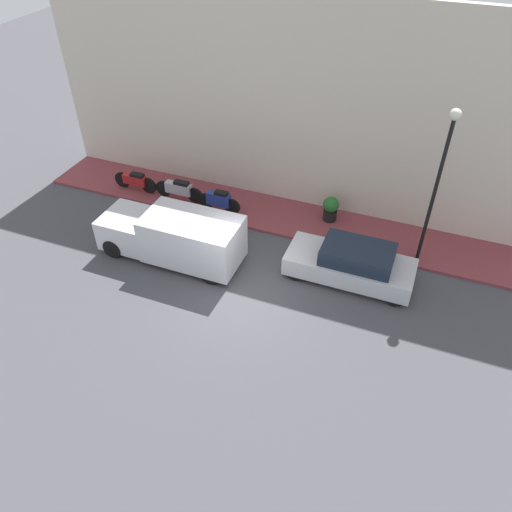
# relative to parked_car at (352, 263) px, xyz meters

# --- Properties ---
(ground_plane) EXTENTS (60.00, 60.00, 0.00)m
(ground_plane) POSITION_rel_parked_car_xyz_m (-1.85, 3.25, -0.64)
(ground_plane) COLOR #47474C
(sidewalk) EXTENTS (2.37, 19.91, 0.10)m
(sidewalk) POSITION_rel_parked_car_xyz_m (2.51, 3.25, -0.59)
(sidewalk) COLOR brown
(sidewalk) RESTS_ON ground_plane
(building_facade) EXTENTS (0.30, 19.91, 7.78)m
(building_facade) POSITION_rel_parked_car_xyz_m (3.84, 3.25, 3.25)
(building_facade) COLOR beige
(building_facade) RESTS_ON ground_plane
(parked_car) EXTENTS (1.66, 4.16, 1.34)m
(parked_car) POSITION_rel_parked_car_xyz_m (0.00, 0.00, 0.00)
(parked_car) COLOR silver
(parked_car) RESTS_ON ground_plane
(delivery_van) EXTENTS (1.80, 5.00, 1.77)m
(delivery_van) POSITION_rel_parked_car_xyz_m (-1.11, 5.97, 0.27)
(delivery_van) COLOR silver
(delivery_van) RESTS_ON ground_plane
(motorcycle_blue) EXTENTS (0.30, 1.78, 0.89)m
(motorcycle_blue) POSITION_rel_parked_car_xyz_m (1.90, 5.65, -0.06)
(motorcycle_blue) COLOR navy
(motorcycle_blue) RESTS_ON sidewalk
(scooter_silver) EXTENTS (0.30, 2.07, 0.83)m
(scooter_silver) POSITION_rel_parked_car_xyz_m (2.09, 7.49, -0.08)
(scooter_silver) COLOR #B7B7BF
(scooter_silver) RESTS_ON sidewalk
(motorcycle_red) EXTENTS (0.30, 1.93, 0.79)m
(motorcycle_red) POSITION_rel_parked_car_xyz_m (2.04, 9.49, -0.10)
(motorcycle_red) COLOR #B21E1E
(motorcycle_red) RESTS_ON sidewalk
(streetlamp) EXTENTS (0.35, 0.35, 5.44)m
(streetlamp) POSITION_rel_parked_car_xyz_m (1.75, -1.97, 3.01)
(streetlamp) COLOR black
(streetlamp) RESTS_ON sidewalk
(potted_plant) EXTENTS (0.61, 0.61, 0.98)m
(potted_plant) POSITION_rel_parked_car_xyz_m (2.90, 1.47, -0.02)
(potted_plant) COLOR black
(potted_plant) RESTS_ON sidewalk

